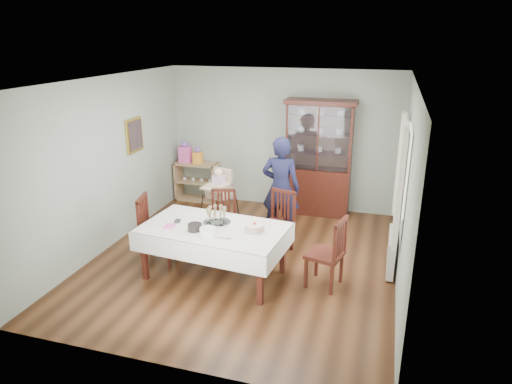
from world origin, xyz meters
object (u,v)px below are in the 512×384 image
at_px(chair_end_right, 325,266).
at_px(high_chair, 219,205).
at_px(sideboard, 197,181).
at_px(dining_table, 214,251).
at_px(chair_end_left, 158,243).
at_px(gift_bag_orange, 198,156).
at_px(woman, 281,188).
at_px(china_cabinet, 319,157).
at_px(chair_far_right, 277,234).
at_px(champagne_tray, 217,218).
at_px(gift_bag_pink, 185,153).
at_px(chair_far_left, 223,230).
at_px(birthday_cake, 255,228).

bearing_deg(chair_end_right, high_chair, -111.11).
bearing_deg(sideboard, dining_table, -62.35).
distance_m(chair_end_left, gift_bag_orange, 2.81).
xyz_separation_m(chair_end_left, woman, (1.56, 1.41, 0.56)).
distance_m(china_cabinet, woman, 1.37).
distance_m(sideboard, chair_end_right, 4.07).
xyz_separation_m(chair_far_right, gift_bag_orange, (-2.13, 1.84, 0.65)).
relative_size(chair_end_left, champagne_tray, 2.70).
height_order(sideboard, gift_bag_pink, gift_bag_pink).
bearing_deg(chair_far_left, chair_end_right, -38.63).
relative_size(woman, gift_bag_orange, 5.35).
bearing_deg(champagne_tray, sideboard, 118.74).
height_order(china_cabinet, champagne_tray, china_cabinet).
xyz_separation_m(china_cabinet, high_chair, (-1.54, -1.21, -0.69)).
bearing_deg(sideboard, gift_bag_pink, -175.07).
bearing_deg(sideboard, woman, -32.10).
height_order(chair_end_right, birthday_cake, chair_end_right).
height_order(china_cabinet, chair_far_left, china_cabinet).
relative_size(chair_far_left, chair_end_right, 0.91).
height_order(chair_far_left, high_chair, high_chair).
distance_m(high_chair, gift_bag_orange, 1.60).
relative_size(chair_end_left, gift_bag_orange, 3.20).
bearing_deg(chair_end_right, dining_table, -69.64).
relative_size(high_chair, gift_bag_pink, 2.47).
relative_size(china_cabinet, chair_end_right, 2.16).
height_order(chair_far_left, birthday_cake, birthday_cake).
distance_m(china_cabinet, gift_bag_pink, 2.73).
bearing_deg(chair_far_left, high_chair, 100.81).
bearing_deg(chair_end_right, gift_bag_orange, -117.90).
xyz_separation_m(dining_table, gift_bag_pink, (-1.73, 2.85, 0.61)).
height_order(chair_end_left, woman, woman).
bearing_deg(chair_far_right, birthday_cake, -79.42).
bearing_deg(chair_end_right, chair_far_left, -100.42).
bearing_deg(gift_bag_orange, dining_table, -62.88).
relative_size(china_cabinet, gift_bag_pink, 4.85).
bearing_deg(dining_table, gift_bag_orange, 117.12).
bearing_deg(high_chair, chair_far_right, -13.00).
distance_m(chair_far_left, high_chair, 0.74).
relative_size(sideboard, woman, 0.51).
bearing_deg(gift_bag_pink, gift_bag_orange, 0.00).
height_order(sideboard, chair_far_right, chair_far_right).
height_order(chair_far_left, gift_bag_orange, gift_bag_orange).
bearing_deg(sideboard, chair_far_right, -40.56).
relative_size(chair_end_right, gift_bag_pink, 2.25).
xyz_separation_m(chair_far_right, birthday_cake, (-0.08, -1.00, 0.52)).
xyz_separation_m(dining_table, chair_end_right, (1.55, 0.18, -0.08)).
xyz_separation_m(high_chair, gift_bag_pink, (-1.19, 1.21, 0.57)).
height_order(woman, high_chair, woman).
bearing_deg(woman, champagne_tray, 68.48).
xyz_separation_m(chair_far_right, chair_end_right, (0.88, -0.83, 0.01)).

